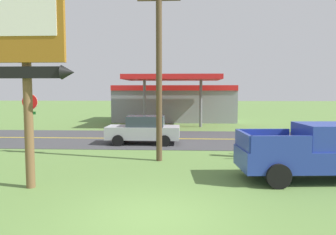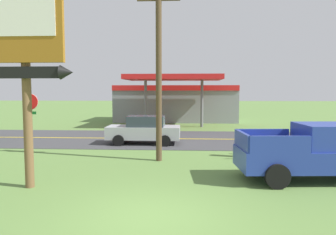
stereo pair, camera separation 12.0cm
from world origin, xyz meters
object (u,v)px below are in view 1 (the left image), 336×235
Objects in this scene: stop_sign at (30,112)px; pickup_blue_parked_on_lawn at (316,152)px; motel_sign at (26,47)px; gas_station at (175,102)px; car_silver_mid_lane at (144,130)px; utility_pole at (159,59)px.

stop_sign is 0.55× the size of pickup_blue_parked_on_lawn.
motel_sign is 6.87m from stop_sign.
motel_sign reaches higher than gas_station.
motel_sign is 9.88m from car_silver_mid_lane.
gas_station is (3.80, 23.57, -2.50)m from motel_sign.
motel_sign is 24.01m from gas_station.
stop_sign is at bearing 167.53° from utility_pole.
motel_sign is 10.18m from pickup_blue_parked_on_lawn.
utility_pole is 19.37m from gas_station.
utility_pole is (6.50, -1.44, 2.43)m from stop_sign.
motel_sign reaches higher than car_silver_mid_lane.
gas_station is at bearing 89.81° from utility_pole.
utility_pole reaches higher than car_silver_mid_lane.
pickup_blue_parked_on_lawn is 10.08m from car_silver_mid_lane.
car_silver_mid_lane is at bearing 133.59° from pickup_blue_parked_on_lawn.
utility_pole is 7.25m from pickup_blue_parked_on_lawn.
motel_sign is 2.23× the size of stop_sign.
utility_pole is at bearing -12.47° from stop_sign.
stop_sign is 7.09m from utility_pole.
utility_pole is (3.74, 4.37, 0.02)m from motel_sign.
motel_sign is at bearing -105.70° from car_silver_mid_lane.
motel_sign is 1.57× the size of car_silver_mid_lane.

